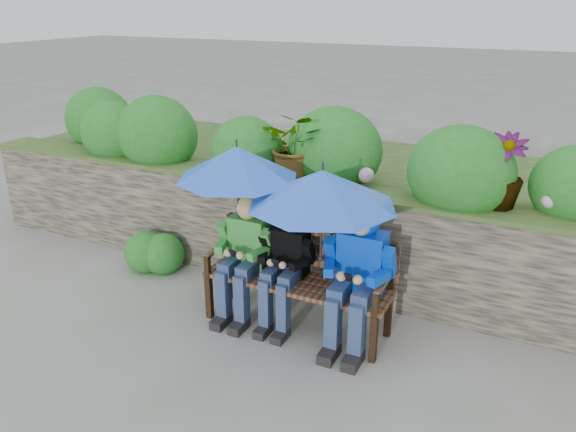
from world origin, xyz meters
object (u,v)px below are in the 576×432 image
at_px(umbrella_right, 322,188).
at_px(boy_left, 244,252).
at_px(park_bench, 300,273).
at_px(boy_right, 358,266).
at_px(boy_middle, 285,262).
at_px(umbrella_left, 237,163).

bearing_deg(umbrella_right, boy_left, 178.12).
bearing_deg(park_bench, umbrella_right, -23.34).
xyz_separation_m(park_bench, boy_right, (0.53, -0.07, 0.20)).
height_order(boy_middle, umbrella_right, umbrella_right).
bearing_deg(umbrella_left, umbrella_right, -4.89).
relative_size(park_bench, boy_middle, 1.54).
relative_size(park_bench, boy_left, 1.46).
xyz_separation_m(boy_middle, boy_right, (0.64, 0.00, 0.10)).
xyz_separation_m(boy_right, umbrella_left, (-1.09, 0.04, 0.69)).
height_order(boy_right, umbrella_left, umbrella_left).
xyz_separation_m(boy_right, umbrella_right, (-0.30, -0.03, 0.61)).
distance_m(boy_left, boy_middle, 0.39).
bearing_deg(boy_left, umbrella_left, 146.80).
height_order(park_bench, umbrella_left, umbrella_left).
bearing_deg(boy_middle, umbrella_right, -5.00).
bearing_deg(boy_left, boy_right, 0.34).
distance_m(park_bench, umbrella_right, 0.85).
height_order(park_bench, umbrella_right, umbrella_right).
relative_size(boy_left, boy_right, 0.94).
height_order(park_bench, boy_middle, boy_middle).
distance_m(boy_right, umbrella_right, 0.68).
distance_m(park_bench, boy_left, 0.52).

